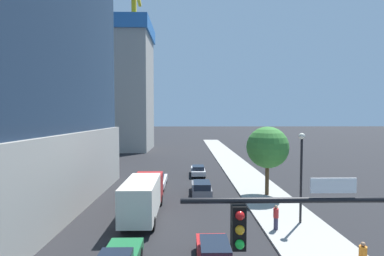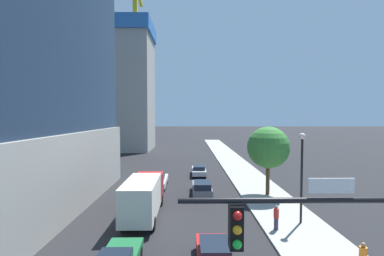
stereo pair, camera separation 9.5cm
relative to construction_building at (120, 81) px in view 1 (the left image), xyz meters
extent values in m
cube|color=#9E9B93|center=(22.99, -36.57, -15.75)|extent=(4.70, 120.00, 0.15)
cube|color=#9E9B93|center=(-0.03, 0.02, -1.39)|extent=(14.06, 12.01, 28.86)
cube|color=#2D6BB7|center=(-0.03, 0.02, 11.54)|extent=(14.90, 12.73, 3.00)
cube|color=gold|center=(4.19, -3.59, 2.44)|extent=(0.90, 0.90, 36.52)
cylinder|color=black|center=(18.23, -53.18, -10.19)|extent=(5.61, 0.14, 0.14)
cube|color=black|center=(16.81, -53.18, -10.82)|extent=(0.32, 0.36, 1.05)
sphere|color=red|center=(16.81, -53.37, -10.48)|extent=(0.22, 0.22, 0.22)
sphere|color=orange|center=(16.81, -53.37, -10.82)|extent=(0.22, 0.22, 0.22)
sphere|color=green|center=(16.81, -53.37, -11.16)|extent=(0.22, 0.22, 0.22)
cube|color=white|center=(19.07, -53.18, -9.84)|extent=(1.10, 0.04, 0.36)
cylinder|color=black|center=(23.57, -41.54, -12.70)|extent=(0.16, 0.16, 5.93)
sphere|color=silver|center=(23.57, -41.54, -9.56)|extent=(0.44, 0.44, 0.44)
cylinder|color=brown|center=(23.21, -35.07, -14.13)|extent=(0.36, 0.36, 3.08)
sphere|color=#387F33|center=(23.21, -35.07, -11.11)|extent=(3.96, 3.96, 3.96)
cube|color=silver|center=(12.27, -31.65, -15.22)|extent=(1.88, 4.71, 0.58)
cube|color=#19212D|center=(12.27, -32.53, -14.65)|extent=(1.58, 2.26, 0.56)
cylinder|color=black|center=(11.44, -30.05, -15.46)|extent=(0.22, 0.72, 0.72)
cylinder|color=black|center=(13.09, -30.05, -15.46)|extent=(0.22, 0.72, 0.72)
cylinder|color=black|center=(11.44, -33.26, -15.46)|extent=(0.22, 0.72, 0.72)
cylinder|color=black|center=(13.09, -33.26, -15.46)|extent=(0.22, 0.72, 0.72)
cube|color=slate|center=(16.94, -34.31, -15.24)|extent=(1.85, 4.18, 0.58)
cube|color=#19212D|center=(16.94, -35.28, -14.66)|extent=(1.55, 2.16, 0.57)
cylinder|color=black|center=(16.13, -32.89, -15.48)|extent=(0.22, 0.67, 0.67)
cylinder|color=black|center=(17.75, -32.89, -15.48)|extent=(0.22, 0.67, 0.67)
cylinder|color=black|center=(16.13, -35.73, -15.48)|extent=(0.22, 0.67, 0.67)
cylinder|color=black|center=(17.75, -35.73, -15.48)|extent=(0.22, 0.67, 0.67)
cube|color=#B7B7BC|center=(16.94, -26.29, -15.24)|extent=(1.76, 4.10, 0.57)
cube|color=#19212D|center=(16.94, -26.74, -14.71)|extent=(1.47, 1.86, 0.47)
cylinder|color=black|center=(16.17, -24.89, -15.47)|extent=(0.22, 0.69, 0.69)
cylinder|color=black|center=(17.71, -24.89, -15.47)|extent=(0.22, 0.69, 0.69)
cylinder|color=black|center=(16.17, -27.68, -15.47)|extent=(0.22, 0.69, 0.69)
cylinder|color=black|center=(17.71, -27.68, -15.47)|extent=(0.22, 0.69, 0.69)
cube|color=#19212D|center=(16.94, -46.83, -14.70)|extent=(1.43, 1.91, 0.57)
cylinder|color=black|center=(16.19, -45.27, -15.51)|extent=(0.22, 0.62, 0.62)
cylinder|color=black|center=(17.69, -45.27, -15.51)|extent=(0.22, 0.62, 0.62)
cylinder|color=black|center=(11.49, -45.86, -15.49)|extent=(0.22, 0.67, 0.67)
cylinder|color=black|center=(13.04, -45.86, -15.49)|extent=(0.22, 0.67, 0.67)
cube|color=#B21E1E|center=(12.27, -37.41, -14.17)|extent=(2.24, 2.01, 2.18)
cube|color=silver|center=(12.27, -41.08, -14.01)|extent=(2.24, 5.02, 2.50)
cylinder|color=black|center=(11.28, -37.41, -15.36)|extent=(0.30, 0.92, 0.92)
cylinder|color=black|center=(13.25, -37.41, -15.36)|extent=(0.30, 0.92, 0.92)
cylinder|color=black|center=(11.28, -42.33, -15.36)|extent=(0.30, 0.92, 0.92)
cylinder|color=black|center=(13.25, -42.33, -15.36)|extent=(0.30, 0.92, 0.92)
cylinder|color=#38334C|center=(21.45, -42.62, -15.27)|extent=(0.28, 0.28, 0.79)
cylinder|color=red|center=(21.45, -42.62, -14.57)|extent=(0.34, 0.34, 0.61)
sphere|color=#997051|center=(21.45, -42.62, -14.16)|extent=(0.21, 0.21, 0.21)
cylinder|color=orange|center=(23.86, -47.54, -14.60)|extent=(0.34, 0.34, 0.60)
sphere|color=#997051|center=(23.86, -47.54, -14.19)|extent=(0.21, 0.21, 0.21)
camera|label=1|loc=(15.60, -59.12, -8.21)|focal=23.87mm
camera|label=2|loc=(15.70, -59.13, -8.21)|focal=23.87mm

